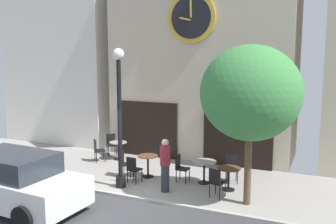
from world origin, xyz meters
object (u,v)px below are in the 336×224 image
(cafe_table_rightmost, at_px, (229,174))
(cafe_chair_by_entrance, at_px, (181,166))
(street_lamp, at_px, (120,118))
(cafe_table_near_door, at_px, (148,162))
(cafe_table_center_right, at_px, (204,167))
(cafe_chair_near_lamp, at_px, (133,168))
(cafe_chair_facing_street, at_px, (216,181))
(pedestrian_maroon, at_px, (165,165))
(cafe_chair_right_end, at_px, (98,149))
(cafe_table_near_curb, at_px, (118,147))
(cafe_chair_mid_row, at_px, (232,166))
(parked_car_white, at_px, (12,181))
(street_tree, at_px, (250,93))
(cafe_chair_facing_wall, at_px, (111,143))
(cafe_chair_outer, at_px, (125,162))

(cafe_table_rightmost, xyz_separation_m, cafe_chair_by_entrance, (-1.68, 0.14, 0.00))
(street_lamp, xyz_separation_m, cafe_table_near_door, (0.35, 1.25, -1.70))
(cafe_table_center_right, height_order, cafe_chair_near_lamp, cafe_chair_near_lamp)
(cafe_chair_facing_street, distance_m, pedestrian_maroon, 1.63)
(cafe_chair_right_end, bearing_deg, cafe_table_near_curb, 46.28)
(cafe_table_center_right, relative_size, pedestrian_maroon, 0.48)
(cafe_chair_by_entrance, relative_size, cafe_chair_near_lamp, 1.00)
(cafe_table_near_curb, height_order, cafe_table_rightmost, cafe_table_rightmost)
(pedestrian_maroon, bearing_deg, cafe_chair_mid_row, 46.26)
(pedestrian_maroon, bearing_deg, cafe_table_near_curb, 141.80)
(cafe_chair_near_lamp, relative_size, parked_car_white, 0.20)
(cafe_table_rightmost, xyz_separation_m, parked_car_white, (-5.16, -3.73, 0.23))
(cafe_chair_facing_street, height_order, cafe_chair_mid_row, same)
(street_lamp, height_order, cafe_table_near_curb, street_lamp)
(street_tree, distance_m, pedestrian_maroon, 3.43)
(cafe_table_near_door, xyz_separation_m, cafe_chair_mid_row, (2.78, 0.69, -0.01))
(cafe_chair_near_lamp, bearing_deg, cafe_chair_by_entrance, 29.87)
(street_lamp, distance_m, cafe_chair_near_lamp, 1.79)
(cafe_table_near_curb, relative_size, cafe_chair_facing_wall, 0.80)
(cafe_table_near_curb, relative_size, cafe_chair_mid_row, 0.80)
(cafe_table_rightmost, bearing_deg, cafe_chair_near_lamp, -168.08)
(cafe_chair_outer, relative_size, cafe_chair_facing_wall, 1.00)
(street_lamp, xyz_separation_m, cafe_chair_near_lamp, (0.19, 0.48, -1.71))
(cafe_table_near_door, bearing_deg, cafe_chair_outer, -158.85)
(street_lamp, distance_m, street_tree, 4.12)
(cafe_chair_mid_row, bearing_deg, cafe_table_center_right, -147.96)
(cafe_table_center_right, xyz_separation_m, parked_car_white, (-4.25, -4.04, 0.20))
(cafe_chair_by_entrance, bearing_deg, street_tree, -22.55)
(cafe_chair_near_lamp, bearing_deg, cafe_chair_mid_row, 26.34)
(cafe_table_near_door, bearing_deg, cafe_table_center_right, 5.44)
(cafe_table_near_curb, xyz_separation_m, cafe_chair_facing_street, (4.84, -2.41, 0.02))
(street_lamp, height_order, cafe_chair_outer, street_lamp)
(cafe_chair_outer, xyz_separation_m, cafe_chair_near_lamp, (0.60, -0.47, 0.00))
(cafe_chair_outer, height_order, cafe_chair_near_lamp, same)
(street_lamp, relative_size, cafe_chair_facing_wall, 4.91)
(street_tree, xyz_separation_m, cafe_chair_mid_row, (-0.88, 1.68, -2.64))
(cafe_chair_facing_street, height_order, pedestrian_maroon, pedestrian_maroon)
(cafe_chair_right_end, bearing_deg, cafe_chair_near_lamp, -33.38)
(cafe_chair_facing_street, bearing_deg, cafe_table_near_door, 161.76)
(cafe_table_center_right, height_order, cafe_chair_facing_wall, cafe_chair_facing_wall)
(street_lamp, relative_size, parked_car_white, 1.00)
(cafe_table_rightmost, distance_m, cafe_chair_outer, 3.65)
(cafe_table_near_door, relative_size, cafe_chair_facing_street, 0.86)
(cafe_chair_near_lamp, xyz_separation_m, parked_car_white, (-2.11, -3.08, 0.23))
(cafe_chair_facing_wall, bearing_deg, cafe_table_near_curb, -36.56)
(street_lamp, distance_m, cafe_chair_mid_row, 4.05)
(cafe_chair_outer, relative_size, cafe_chair_facing_street, 1.00)
(cafe_table_near_curb, distance_m, parked_car_white, 5.37)
(cafe_chair_by_entrance, bearing_deg, cafe_table_rightmost, -4.85)
(street_tree, height_order, parked_car_white, street_tree)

